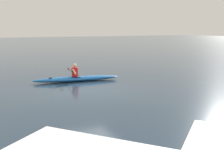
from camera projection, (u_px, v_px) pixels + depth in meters
ground_plane at (88, 90)px, 12.85m from camera, size 160.00×160.00×0.00m
kayak at (77, 79)px, 14.95m from camera, size 4.77×1.41×0.28m
kayaker at (74, 71)px, 14.83m from camera, size 0.58×2.31×0.71m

